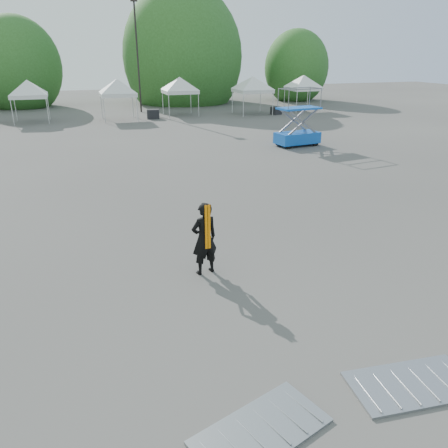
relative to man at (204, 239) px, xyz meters
name	(u,v)px	position (x,y,z in m)	size (l,w,h in m)	color
ground	(211,250)	(0.58, 1.30, -0.98)	(120.00, 120.00, 0.00)	#474442
light_pole_east	(137,50)	(3.58, 33.30, 4.54)	(0.60, 0.25, 9.80)	black
tree_mid_w	(17,67)	(-7.42, 41.30, 2.95)	(4.16, 4.16, 6.33)	#382314
tree_mid_e	(183,57)	(9.58, 40.30, 3.86)	(5.12, 5.12, 7.79)	#382314
tree_far_e	(296,68)	(22.58, 38.30, 2.65)	(3.84, 3.84, 5.84)	#382314
tent_d	(27,83)	(-5.86, 29.63, 2.08)	(3.93, 3.93, 3.88)	silver
tent_e	(117,82)	(1.06, 28.67, 2.08)	(4.03, 4.03, 3.88)	silver
tent_f	(179,80)	(6.59, 29.72, 2.08)	(4.04, 4.04, 3.88)	silver
tent_g	(253,79)	(13.03, 28.39, 2.08)	(4.32, 4.32, 3.88)	silver
tent_h	(304,78)	(18.54, 29.02, 2.08)	(3.93, 3.93, 3.88)	silver
man	(204,239)	(0.00, 0.00, 0.00)	(0.79, 0.60, 1.95)	black
scissor_lift	(298,117)	(10.11, 14.05, 0.74)	(2.79, 1.65, 3.41)	#0D50B4
barrier_left	(261,431)	(-0.68, -5.26, -0.94)	(2.34, 1.66, 0.07)	#989BA0
barrier_mid	(412,384)	(2.23, -5.19, -0.94)	(2.30, 1.32, 0.07)	#989BA0
crate_mid	(153,114)	(3.87, 28.43, -0.58)	(1.01, 0.78, 0.78)	black
crate_east	(276,111)	(15.06, 27.48, -0.63)	(0.88, 0.69, 0.69)	black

